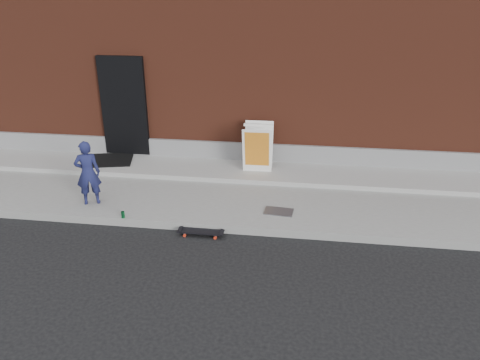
% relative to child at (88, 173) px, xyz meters
% --- Properties ---
extents(ground, '(80.00, 80.00, 0.00)m').
position_rel_child_xyz_m(ground, '(2.46, -0.54, -0.77)').
color(ground, black).
rests_on(ground, ground).
extents(sidewalk, '(20.00, 3.00, 0.15)m').
position_rel_child_xyz_m(sidewalk, '(2.46, 0.96, -0.69)').
color(sidewalk, gray).
rests_on(sidewalk, ground).
extents(apron, '(20.00, 1.20, 0.10)m').
position_rel_child_xyz_m(apron, '(2.46, 1.86, -0.57)').
color(apron, gray).
rests_on(apron, sidewalk).
extents(building, '(20.00, 8.10, 5.00)m').
position_rel_child_xyz_m(building, '(2.45, 6.46, 1.73)').
color(building, '#5D2919').
rests_on(building, ground).
extents(child, '(0.53, 0.44, 1.24)m').
position_rel_child_xyz_m(child, '(0.00, 0.00, 0.00)').
color(child, '#1A1D49').
rests_on(child, sidewalk).
extents(skateboard, '(0.77, 0.20, 0.09)m').
position_rel_child_xyz_m(skateboard, '(2.25, -0.66, -0.70)').
color(skateboard, red).
rests_on(skateboard, ground).
extents(pizza_sign, '(0.62, 0.73, 1.02)m').
position_rel_child_xyz_m(pizza_sign, '(2.97, 1.86, -0.01)').
color(pizza_sign, white).
rests_on(pizza_sign, apron).
extents(soda_can, '(0.08, 0.08, 0.12)m').
position_rel_child_xyz_m(soda_can, '(0.81, -0.49, -0.56)').
color(soda_can, '#1B8A43').
rests_on(soda_can, sidewalk).
extents(doormat, '(1.21, 1.07, 0.03)m').
position_rel_child_xyz_m(doormat, '(-0.44, 1.93, -0.50)').
color(doormat, black).
rests_on(doormat, apron).
extents(utility_plate, '(0.55, 0.38, 0.02)m').
position_rel_child_xyz_m(utility_plate, '(3.54, 0.12, -0.61)').
color(utility_plate, '#535358').
rests_on(utility_plate, sidewalk).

